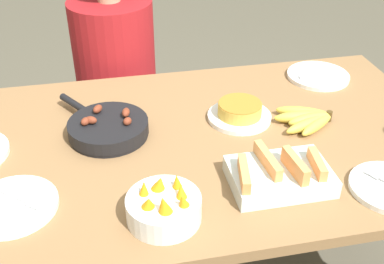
{
  "coord_description": "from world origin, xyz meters",
  "views": [
    {
      "loc": [
        -0.25,
        -1.22,
        1.58
      ],
      "look_at": [
        0.0,
        0.0,
        0.76
      ],
      "focal_mm": 45.0,
      "sensor_mm": 36.0,
      "label": 1
    }
  ],
  "objects_px": {
    "banana_bunch": "(308,119)",
    "skillet": "(108,128)",
    "empty_plate_near_front": "(12,206)",
    "person_figure": "(119,100)",
    "frittata_plate_side": "(240,112)",
    "empty_plate_far_left": "(318,76)",
    "fruit_bowl_mango": "(164,207)",
    "melon_tray": "(280,175)"
  },
  "relations": [
    {
      "from": "banana_bunch",
      "to": "skillet",
      "type": "height_order",
      "value": "skillet"
    },
    {
      "from": "empty_plate_near_front",
      "to": "person_figure",
      "type": "xyz_separation_m",
      "value": [
        0.33,
        0.92,
        -0.24
      ]
    },
    {
      "from": "frittata_plate_side",
      "to": "person_figure",
      "type": "xyz_separation_m",
      "value": [
        -0.37,
        0.62,
        -0.25
      ]
    },
    {
      "from": "banana_bunch",
      "to": "empty_plate_near_front",
      "type": "distance_m",
      "value": 0.94
    },
    {
      "from": "skillet",
      "to": "person_figure",
      "type": "distance_m",
      "value": 0.68
    },
    {
      "from": "banana_bunch",
      "to": "frittata_plate_side",
      "type": "distance_m",
      "value": 0.22
    },
    {
      "from": "empty_plate_far_left",
      "to": "person_figure",
      "type": "height_order",
      "value": "person_figure"
    },
    {
      "from": "empty_plate_far_left",
      "to": "fruit_bowl_mango",
      "type": "bearing_deg",
      "value": -137.34
    },
    {
      "from": "fruit_bowl_mango",
      "to": "melon_tray",
      "type": "bearing_deg",
      "value": 12.01
    },
    {
      "from": "banana_bunch",
      "to": "fruit_bowl_mango",
      "type": "bearing_deg",
      "value": -147.12
    },
    {
      "from": "fruit_bowl_mango",
      "to": "person_figure",
      "type": "bearing_deg",
      "value": 92.95
    },
    {
      "from": "frittata_plate_side",
      "to": "fruit_bowl_mango",
      "type": "bearing_deg",
      "value": -127.32
    },
    {
      "from": "melon_tray",
      "to": "person_figure",
      "type": "bearing_deg",
      "value": 111.59
    },
    {
      "from": "frittata_plate_side",
      "to": "empty_plate_near_front",
      "type": "distance_m",
      "value": 0.76
    },
    {
      "from": "frittata_plate_side",
      "to": "empty_plate_far_left",
      "type": "xyz_separation_m",
      "value": [
        0.38,
        0.23,
        -0.02
      ]
    },
    {
      "from": "empty_plate_far_left",
      "to": "fruit_bowl_mango",
      "type": "distance_m",
      "value": 0.96
    },
    {
      "from": "banana_bunch",
      "to": "empty_plate_near_front",
      "type": "relative_size",
      "value": 0.86
    },
    {
      "from": "empty_plate_far_left",
      "to": "person_figure",
      "type": "relative_size",
      "value": 0.2
    },
    {
      "from": "melon_tray",
      "to": "empty_plate_near_front",
      "type": "distance_m",
      "value": 0.71
    },
    {
      "from": "empty_plate_near_front",
      "to": "person_figure",
      "type": "distance_m",
      "value": 1.01
    },
    {
      "from": "skillet",
      "to": "fruit_bowl_mango",
      "type": "xyz_separation_m",
      "value": [
        0.12,
        -0.41,
        0.01
      ]
    },
    {
      "from": "banana_bunch",
      "to": "empty_plate_far_left",
      "type": "height_order",
      "value": "banana_bunch"
    },
    {
      "from": "skillet",
      "to": "fruit_bowl_mango",
      "type": "relative_size",
      "value": 1.87
    },
    {
      "from": "melon_tray",
      "to": "empty_plate_far_left",
      "type": "distance_m",
      "value": 0.69
    },
    {
      "from": "empty_plate_near_front",
      "to": "fruit_bowl_mango",
      "type": "xyz_separation_m",
      "value": [
        0.38,
        -0.12,
        0.03
      ]
    },
    {
      "from": "fruit_bowl_mango",
      "to": "empty_plate_far_left",
      "type": "bearing_deg",
      "value": 42.66
    },
    {
      "from": "skillet",
      "to": "person_figure",
      "type": "relative_size",
      "value": 0.29
    },
    {
      "from": "empty_plate_near_front",
      "to": "empty_plate_far_left",
      "type": "height_order",
      "value": "same"
    },
    {
      "from": "empty_plate_near_front",
      "to": "fruit_bowl_mango",
      "type": "relative_size",
      "value": 1.25
    },
    {
      "from": "person_figure",
      "to": "empty_plate_near_front",
      "type": "bearing_deg",
      "value": -109.41
    },
    {
      "from": "melon_tray",
      "to": "fruit_bowl_mango",
      "type": "bearing_deg",
      "value": -167.99
    },
    {
      "from": "melon_tray",
      "to": "banana_bunch",
      "type": "bearing_deg",
      "value": 53.66
    },
    {
      "from": "frittata_plate_side",
      "to": "empty_plate_far_left",
      "type": "bearing_deg",
      "value": 30.8
    },
    {
      "from": "melon_tray",
      "to": "person_figure",
      "type": "relative_size",
      "value": 0.23
    },
    {
      "from": "melon_tray",
      "to": "fruit_bowl_mango",
      "type": "distance_m",
      "value": 0.34
    },
    {
      "from": "fruit_bowl_mango",
      "to": "person_figure",
      "type": "xyz_separation_m",
      "value": [
        -0.05,
        1.04,
        -0.27
      ]
    },
    {
      "from": "banana_bunch",
      "to": "skillet",
      "type": "distance_m",
      "value": 0.65
    },
    {
      "from": "skillet",
      "to": "fruit_bowl_mango",
      "type": "height_order",
      "value": "fruit_bowl_mango"
    },
    {
      "from": "empty_plate_far_left",
      "to": "person_figure",
      "type": "xyz_separation_m",
      "value": [
        -0.76,
        0.39,
        -0.24
      ]
    },
    {
      "from": "banana_bunch",
      "to": "empty_plate_far_left",
      "type": "distance_m",
      "value": 0.35
    },
    {
      "from": "skillet",
      "to": "person_figure",
      "type": "height_order",
      "value": "person_figure"
    },
    {
      "from": "melon_tray",
      "to": "empty_plate_near_front",
      "type": "bearing_deg",
      "value": 176.28
    }
  ]
}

